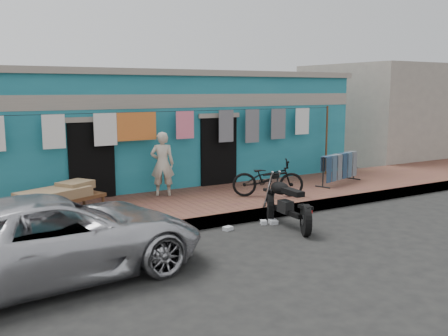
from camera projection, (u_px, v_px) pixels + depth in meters
ground at (278, 243)px, 9.38m from camera, size 80.00×80.00×0.00m
sidewalk at (203, 205)px, 11.90m from camera, size 28.00×3.00×0.25m
curb at (235, 218)px, 10.67m from camera, size 28.00×0.10×0.25m
building at (140, 128)px, 15.04m from camera, size 12.20×5.20×3.36m
neighbor_right at (391, 112)px, 20.57m from camera, size 6.00×5.00×3.80m
clothesline at (177, 130)px, 12.66m from camera, size 10.06×0.06×2.10m
car at (54, 236)px, 7.51m from camera, size 4.89×2.57×1.33m
seated_person at (162, 164)px, 12.22m from camera, size 0.68×0.58×1.58m
bicycle at (268, 174)px, 12.16m from camera, size 1.79×1.40×1.11m
motorcycle at (287, 202)px, 10.33m from camera, size 0.80×1.74×1.08m
charpoy at (62, 200)px, 10.43m from camera, size 2.46×2.19×0.62m
jeans_rack at (339, 168)px, 13.89m from camera, size 1.98×1.35×0.86m
litter_a at (228, 228)px, 10.18m from camera, size 0.20×0.17×0.08m
litter_b at (264, 222)px, 10.64m from camera, size 0.18×0.21×0.08m
litter_c at (273, 222)px, 10.69m from camera, size 0.22×0.25×0.08m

